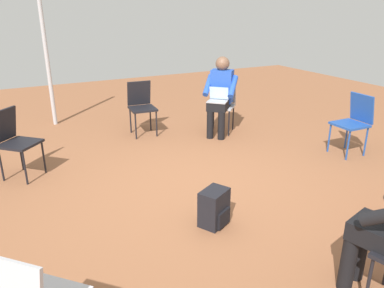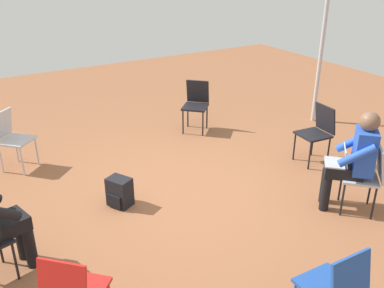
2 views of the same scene
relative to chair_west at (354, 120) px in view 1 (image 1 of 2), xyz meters
The scene contains 8 objects.
ground_plane 2.51m from the chair_west, ahead, with size 14.00×14.00×0.00m, color brown.
chair_west is the anchor object (origin of this frame).
chair_south 3.20m from the chair_west, 43.38° to the right, with size 0.43×0.47×0.85m.
chair_southeast 4.46m from the chair_west, 17.48° to the right, with size 0.58×0.58×0.85m.
chair_southwest 2.03m from the chair_west, 57.65° to the right, with size 0.58×0.58×0.85m.
person_with_laptop 2.01m from the chair_west, 52.90° to the right, with size 0.64×0.64×1.24m.
backpack_near_laptop_user 2.78m from the chair_west, 14.73° to the left, with size 0.34×0.31×0.36m.
tent_pole_near 4.93m from the chair_west, 43.87° to the right, with size 0.07×0.07×2.22m, color #B2B2B7.
Camera 1 is at (1.85, 3.43, 2.00)m, focal length 35.00 mm.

